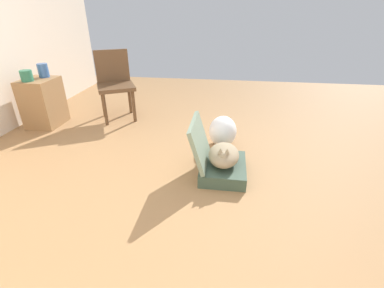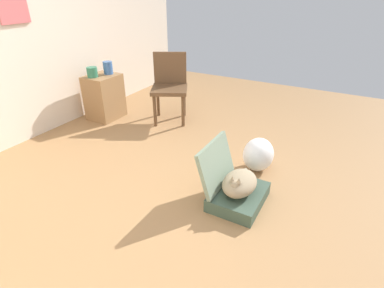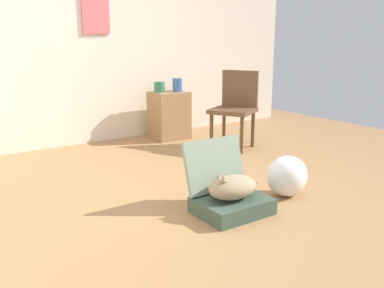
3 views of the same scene
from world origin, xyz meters
TOP-DOWN VIEW (x-y plane):
  - ground_plane at (0.00, 0.00)m, footprint 7.68×7.68m
  - suitcase_base at (0.10, -0.54)m, footprint 0.53×0.42m
  - suitcase_lid at (0.10, -0.31)m, footprint 0.53×0.16m
  - cat at (0.09, -0.54)m, footprint 0.48×0.28m
  - plastic_bag_white at (0.71, -0.50)m, footprint 0.36×0.31m
  - side_table at (1.00, 1.85)m, footprint 0.45×0.38m
  - vase_tall at (0.89, 1.89)m, footprint 0.14×0.14m
  - vase_short at (1.12, 1.82)m, footprint 0.13×0.13m
  - chair at (1.41, 1.01)m, footprint 0.63×0.64m

SIDE VIEW (x-z plane):
  - ground_plane at x=0.00m, z-range 0.00..0.00m
  - suitcase_base at x=0.10m, z-range 0.00..0.12m
  - plastic_bag_white at x=0.71m, z-range 0.00..0.34m
  - cat at x=0.09m, z-range 0.10..0.32m
  - side_table at x=1.00m, z-range 0.00..0.61m
  - suitcase_lid at x=0.10m, z-range 0.12..0.53m
  - chair at x=1.41m, z-range 0.05..0.96m
  - vase_tall at x=0.89m, z-range 0.61..0.74m
  - vase_short at x=1.12m, z-range 0.61..0.78m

